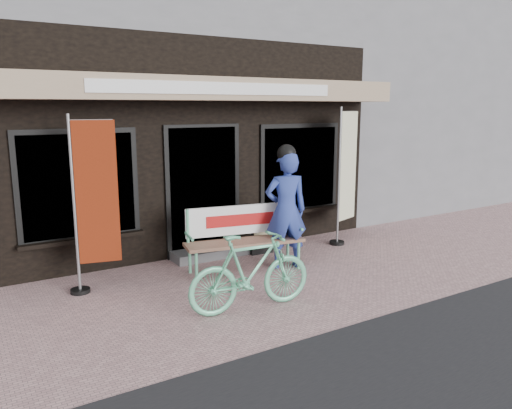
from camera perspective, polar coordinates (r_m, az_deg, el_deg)
ground at (r=7.01m, az=1.24°, el=-9.62°), size 70.00×70.00×0.00m
storefront at (r=11.07m, az=-13.11°, el=13.48°), size 7.00×6.77×6.00m
neighbor_right_near at (r=16.33m, az=16.45°, el=11.80°), size 10.00×7.00×5.60m
bench at (r=7.66m, az=-1.53°, el=-3.26°), size 1.88×0.79×0.99m
person at (r=7.71m, az=3.44°, el=-0.38°), size 0.76×0.62×1.93m
bicycle at (r=6.18m, az=-0.60°, el=-7.68°), size 1.66×0.60×0.98m
nobori_red at (r=6.95m, az=-18.09°, el=0.25°), size 0.71×0.31×2.40m
nobori_cream at (r=9.27m, az=10.25°, el=3.50°), size 0.73×0.38×2.48m
menu_stand at (r=8.49m, az=0.72°, el=-2.89°), size 0.42×0.12×0.83m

